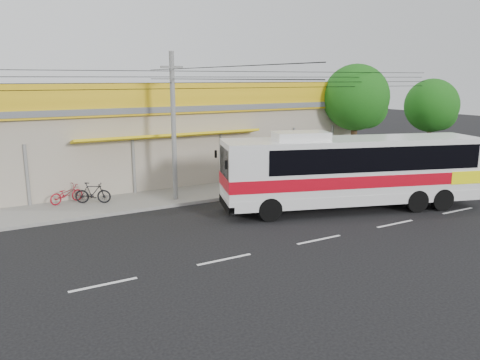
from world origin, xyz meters
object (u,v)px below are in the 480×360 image
object	(u,v)px
motorbike_dark	(93,193)
tree_near	(358,100)
coach_bus	(355,167)
motorbike_red	(66,194)
utility_pole	(172,79)
tree_far	(433,107)

from	to	relation	value
motorbike_dark	tree_near	distance (m)	16.94
coach_bus	motorbike_red	world-z (taller)	coach_bus
utility_pole	tree_far	size ratio (longest dim) A/B	5.75
tree_near	tree_far	xyz separation A→B (m)	(6.08, -0.77, -0.61)
coach_bus	motorbike_dark	distance (m)	12.26
tree_far	motorbike_red	bearing A→B (deg)	176.86
motorbike_red	tree_near	size ratio (longest dim) A/B	0.24
utility_pole	tree_far	distance (m)	18.98
utility_pole	tree_far	world-z (taller)	utility_pole
tree_near	tree_far	size ratio (longest dim) A/B	1.15
coach_bus	motorbike_red	size ratio (longest dim) A/B	7.21
coach_bus	tree_far	xyz separation A→B (m)	(12.11, 5.68, 2.05)
motorbike_dark	tree_near	bearing A→B (deg)	-61.38
motorbike_red	utility_pole	xyz separation A→B (m)	(4.77, -1.85, 5.31)
coach_bus	utility_pole	xyz separation A→B (m)	(-6.76, 5.12, 3.95)
motorbike_dark	utility_pole	xyz separation A→B (m)	(3.68, -1.17, 5.24)
coach_bus	utility_pole	bearing A→B (deg)	160.45
motorbike_red	tree_far	distance (m)	23.92
utility_pole	tree_far	bearing A→B (deg)	1.68
coach_bus	tree_far	world-z (taller)	tree_far
utility_pole	motorbike_red	bearing A→B (deg)	158.75
tree_near	motorbike_dark	bearing A→B (deg)	-179.44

